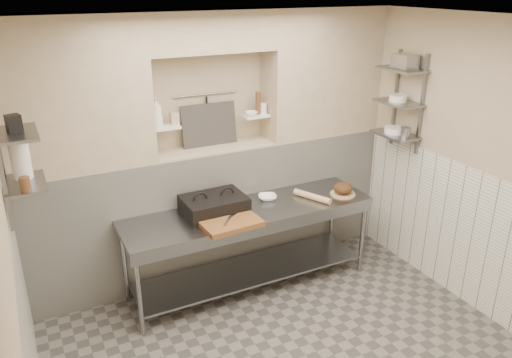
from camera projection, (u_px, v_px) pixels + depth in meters
ceiling at (307, 14)px, 3.26m from camera, size 4.00×3.90×0.10m
wall_left at (4, 281)px, 2.95m from camera, size 0.10×3.90×2.80m
wall_right at (488, 171)px, 4.66m from camera, size 0.10×3.90×2.80m
wall_back at (205, 143)px, 5.46m from camera, size 4.00×0.10×2.80m
backwall_lower at (215, 209)px, 5.52m from camera, size 4.00×0.40×1.40m
alcove_sill at (213, 148)px, 5.25m from camera, size 1.30×0.40×0.02m
backwall_pillar_left at (73, 96)px, 4.44m from camera, size 1.35×0.40×1.40m
backwall_pillar_right at (322, 73)px, 5.55m from camera, size 1.35×0.40×1.40m
backwall_header at (210, 31)px, 4.81m from camera, size 1.30×0.40×0.40m
wainscot_right at (471, 238)px, 4.89m from camera, size 0.02×3.90×1.40m
alcove_shelf_left at (166, 127)px, 4.94m from camera, size 0.28×0.16×0.02m
alcove_shelf_right at (256, 116)px, 5.35m from camera, size 0.28×0.16×0.02m
utensil_rail at (206, 94)px, 5.19m from camera, size 0.70×0.02×0.02m
hanging_steel at (207, 111)px, 5.24m from camera, size 0.02×0.02×0.30m
splash_panel at (209, 125)px, 5.25m from camera, size 0.60×0.08×0.45m
shelf_rail_left_a at (0, 154)px, 3.87m from camera, size 0.03×0.03×0.95m
shelf_rail_left_b at (1, 171)px, 3.54m from camera, size 0.03×0.03×0.95m
wall_shelf_left_lower at (25, 184)px, 3.83m from camera, size 0.30×0.50×0.02m
wall_shelf_left_upper at (16, 134)px, 3.68m from camera, size 0.30×0.50×0.03m
shelf_rail_right_a at (395, 98)px, 5.50m from camera, size 0.03×0.03×1.05m
shelf_rail_right_b at (422, 105)px, 5.16m from camera, size 0.03×0.03×1.05m
wall_shelf_right_lower at (395, 134)px, 5.40m from camera, size 0.30×0.50×0.02m
wall_shelf_right_mid at (398, 103)px, 5.27m from camera, size 0.30×0.50×0.02m
wall_shelf_right_upper at (402, 69)px, 5.14m from camera, size 0.30×0.50×0.03m
prep_table at (250, 232)px, 5.13m from camera, size 2.60×0.70×0.90m
panini_press at (214, 205)px, 4.95m from camera, size 0.62×0.46×0.17m
cutting_board at (230, 222)px, 4.72m from camera, size 0.58×0.42×0.05m
knife_blade at (236, 213)px, 4.85m from camera, size 0.23×0.17×0.01m
tongs at (229, 220)px, 4.70m from camera, size 0.18×0.20×0.02m
mixing_bowl at (267, 197)px, 5.26m from camera, size 0.25×0.25×0.05m
rolling_pin at (312, 196)px, 5.26m from camera, size 0.24×0.42×0.07m
bread_board at (343, 194)px, 5.38m from camera, size 0.27×0.27×0.02m
bread_loaf at (343, 188)px, 5.36m from camera, size 0.21×0.21×0.12m
bottle_soap at (157, 112)px, 4.85m from camera, size 0.12×0.12×0.30m
jar_alcove at (174, 118)px, 4.98m from camera, size 0.08×0.08×0.12m
bowl_alcove at (251, 114)px, 5.31m from camera, size 0.14×0.14×0.04m
condiment_a at (258, 105)px, 5.34m from camera, size 0.05×0.05×0.20m
condiment_b at (258, 103)px, 5.34m from camera, size 0.06×0.06×0.24m
condiment_c at (264, 109)px, 5.36m from camera, size 0.07×0.07×0.12m
jug_left at (21, 160)px, 3.86m from camera, size 0.15×0.15×0.29m
jar_left at (25, 184)px, 3.64m from camera, size 0.08×0.08×0.11m
box_left_upper at (14, 124)px, 3.64m from camera, size 0.12×0.12×0.14m
bowl_right at (394, 130)px, 5.41m from camera, size 0.21×0.21×0.06m
canister_right at (405, 132)px, 5.26m from camera, size 0.11×0.11×0.11m
bowl_right_mid at (398, 98)px, 5.27m from camera, size 0.19×0.19×0.07m
basket_right at (405, 61)px, 5.08m from camera, size 0.19×0.24×0.15m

